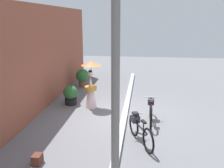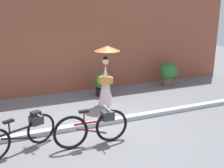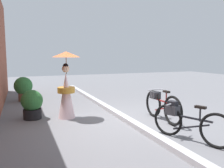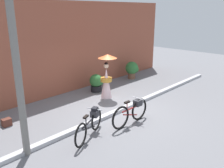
% 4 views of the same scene
% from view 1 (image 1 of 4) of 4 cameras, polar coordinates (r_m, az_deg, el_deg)
% --- Properties ---
extents(ground_plane, '(30.00, 30.00, 0.00)m').
position_cam_1_polar(ground_plane, '(9.25, 2.92, -7.55)').
color(ground_plane, slate).
extents(building_wall, '(14.00, 0.40, 4.05)m').
position_cam_1_polar(building_wall, '(9.56, -18.00, 5.12)').
color(building_wall, brown).
rests_on(building_wall, ground_plane).
extents(sidewalk_curb, '(14.00, 0.20, 0.12)m').
position_cam_1_polar(sidewalk_curb, '(9.23, 2.92, -7.20)').
color(sidewalk_curb, '#B2B2B7').
rests_on(sidewalk_curb, ground_plane).
extents(bicycle_near_officer, '(1.73, 0.48, 0.86)m').
position_cam_1_polar(bicycle_near_officer, '(8.72, 8.93, -6.11)').
color(bicycle_near_officer, black).
rests_on(bicycle_near_officer, ground_plane).
extents(bicycle_far_side, '(1.65, 0.78, 0.80)m').
position_cam_1_polar(bicycle_far_side, '(7.34, 6.33, -10.21)').
color(bicycle_far_side, black).
rests_on(bicycle_far_side, ground_plane).
extents(person_with_parasol, '(0.80, 0.80, 1.89)m').
position_cam_1_polar(person_with_parasol, '(9.94, -4.91, -0.20)').
color(person_with_parasol, silver).
rests_on(person_with_parasol, ground_plane).
extents(potted_plant_by_door, '(0.62, 0.60, 0.83)m').
position_cam_1_polar(potted_plant_by_door, '(10.55, -9.45, -2.38)').
color(potted_plant_by_door, black).
rests_on(potted_plant_by_door, ground_plane).
extents(potted_plant_small, '(0.72, 0.70, 0.95)m').
position_cam_1_polar(potted_plant_small, '(13.23, -6.72, 1.72)').
color(potted_plant_small, brown).
rests_on(potted_plant_small, ground_plane).
extents(backpack_on_pavement, '(0.28, 0.22, 0.25)m').
position_cam_1_polar(backpack_on_pavement, '(6.70, -16.79, -16.22)').
color(backpack_on_pavement, '#592D23').
rests_on(backpack_on_pavement, ground_plane).
extents(utility_pole, '(0.18, 0.18, 4.80)m').
position_cam_1_polar(utility_pole, '(5.01, 0.81, 1.93)').
color(utility_pole, slate).
rests_on(utility_pole, ground_plane).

